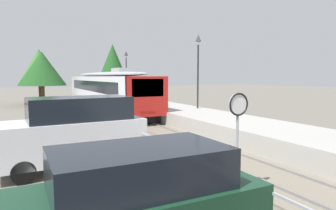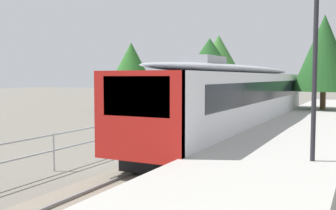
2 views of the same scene
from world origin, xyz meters
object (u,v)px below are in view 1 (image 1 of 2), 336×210
object	(u,v)px
platform_lamp_mid_platform	(198,57)
parked_suv_dark_green	(132,205)
commuter_train	(105,88)
platform_lamp_far_end	(126,65)
parked_van_white	(74,132)
speed_limit_sign	(238,119)

from	to	relation	value
platform_lamp_mid_platform	parked_suv_dark_green	bearing A→B (deg)	-125.94
parked_suv_dark_green	commuter_train	bearing A→B (deg)	76.33
platform_lamp_mid_platform	platform_lamp_far_end	xyz separation A→B (m)	(0.00, 16.17, 0.00)
parked_van_white	platform_lamp_mid_platform	bearing A→B (deg)	37.85
commuter_train	parked_van_white	distance (m)	17.65
platform_lamp_mid_platform	platform_lamp_far_end	bearing A→B (deg)	90.00
platform_lamp_mid_platform	parked_van_white	bearing A→B (deg)	-142.15
commuter_train	parked_suv_dark_green	bearing A→B (deg)	-103.67
platform_lamp_mid_platform	platform_lamp_far_end	world-z (taller)	same
platform_lamp_mid_platform	parked_van_white	distance (m)	13.12
commuter_train	platform_lamp_mid_platform	distance (m)	10.32
speed_limit_sign	parked_suv_dark_green	world-z (taller)	speed_limit_sign
commuter_train	parked_suv_dark_green	size ratio (longest dim) A/B	4.51
commuter_train	speed_limit_sign	bearing A→B (deg)	-95.58
platform_lamp_far_end	parked_van_white	bearing A→B (deg)	-112.70
commuter_train	speed_limit_sign	size ratio (longest dim) A/B	7.41
speed_limit_sign	parked_suv_dark_green	distance (m)	3.91
parked_suv_dark_green	parked_van_white	xyz separation A→B (m)	(0.02, 6.07, 0.23)
parked_van_white	commuter_train	bearing A→B (deg)	71.74
platform_lamp_far_end	parked_van_white	size ratio (longest dim) A/B	1.07
commuter_train	platform_lamp_far_end	xyz separation A→B (m)	(4.50, 7.22, 2.47)
platform_lamp_mid_platform	speed_limit_sign	world-z (taller)	platform_lamp_mid_platform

